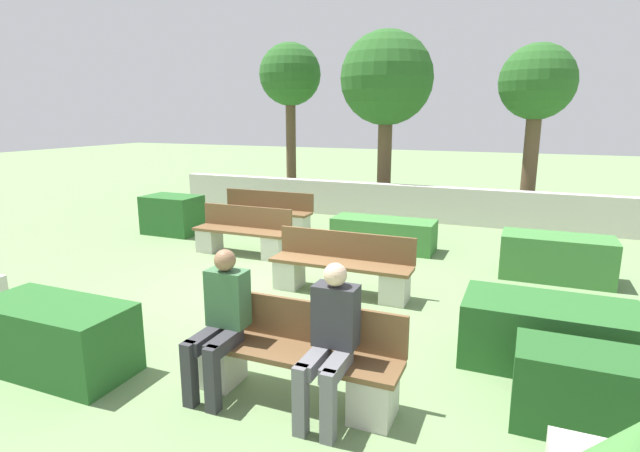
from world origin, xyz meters
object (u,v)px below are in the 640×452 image
at_px(bench_front, 294,362).
at_px(tree_center_right, 537,87).
at_px(bench_right_side, 242,236).
at_px(bench_left_side, 265,215).
at_px(bench_back, 341,270).
at_px(person_seated_man, 330,336).
at_px(tree_leftmost, 290,78).
at_px(tree_center_left, 387,80).
at_px(person_seated_woman, 220,316).

distance_m(bench_front, tree_center_right, 10.01).
xyz_separation_m(bench_front, bench_right_side, (-2.98, 3.98, -0.01)).
bearing_deg(bench_left_side, bench_front, -51.76).
bearing_deg(bench_left_side, bench_back, -39.08).
relative_size(person_seated_man, tree_leftmost, 0.29).
bearing_deg(tree_center_left, bench_right_side, -102.80).
height_order(tree_center_left, tree_center_right, tree_center_left).
bearing_deg(tree_center_right, bench_left_side, -146.03).
xyz_separation_m(bench_right_side, bench_back, (2.42, -1.24, 0.01)).
relative_size(tree_leftmost, tree_center_left, 0.98).
relative_size(bench_front, bench_left_side, 0.92).
relative_size(person_seated_woman, tree_center_left, 0.29).
bearing_deg(bench_back, bench_right_side, 159.88).
relative_size(person_seated_man, person_seated_woman, 1.00).
relative_size(bench_right_side, tree_center_right, 0.45).
bearing_deg(bench_right_side, bench_back, -27.66).
distance_m(bench_front, person_seated_man, 0.59).
height_order(bench_front, tree_center_right, tree_center_right).
height_order(tree_leftmost, tree_center_right, tree_leftmost).
height_order(tree_leftmost, tree_center_left, tree_center_left).
height_order(person_seated_man, tree_leftmost, tree_leftmost).
bearing_deg(tree_center_right, bench_right_side, -131.58).
xyz_separation_m(bench_front, bench_left_side, (-3.50, 5.82, 0.01)).
relative_size(tree_center_left, tree_center_right, 1.12).
relative_size(bench_front, tree_leftmost, 0.43).
bearing_deg(person_seated_woman, bench_right_side, 119.17).
height_order(bench_left_side, person_seated_woman, person_seated_woman).
bearing_deg(tree_center_right, person_seated_woman, -104.77).
distance_m(bench_front, bench_back, 2.80).
xyz_separation_m(bench_left_side, bench_back, (2.94, -3.08, -0.00)).
bearing_deg(tree_center_left, bench_back, -79.61).
relative_size(bench_left_side, bench_back, 1.04).
height_order(bench_front, tree_leftmost, tree_leftmost).
height_order(bench_front, tree_center_left, tree_center_left).
xyz_separation_m(bench_front, person_seated_man, (0.41, -0.14, 0.40)).
height_order(person_seated_man, tree_center_left, tree_center_left).
bearing_deg(person_seated_man, person_seated_woman, 179.98).
height_order(bench_right_side, bench_back, same).
bearing_deg(person_seated_woman, bench_left_side, 115.40).
relative_size(person_seated_woman, tree_leftmost, 0.29).
relative_size(bench_right_side, tree_leftmost, 0.41).
distance_m(person_seated_woman, tree_center_left, 9.89).
bearing_deg(bench_right_side, bench_left_side, 105.57).
distance_m(bench_right_side, tree_center_right, 7.81).
bearing_deg(bench_back, tree_center_right, 77.28).
xyz_separation_m(bench_right_side, person_seated_woman, (2.30, -4.13, 0.41)).
bearing_deg(bench_front, bench_left_side, 121.06).
distance_m(bench_right_side, person_seated_man, 5.36).
height_order(person_seated_woman, tree_leftmost, tree_leftmost).
xyz_separation_m(bench_right_side, tree_leftmost, (-1.88, 5.98, 3.26)).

